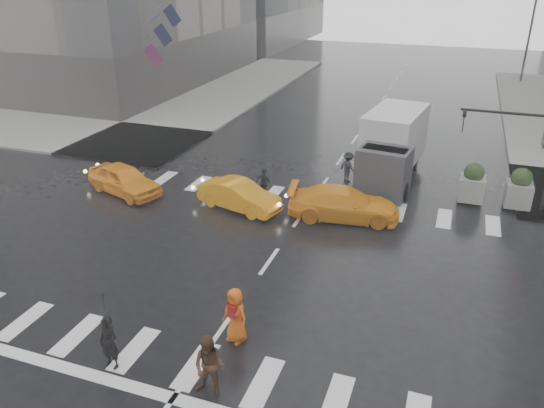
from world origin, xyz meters
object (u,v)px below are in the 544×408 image
at_px(traffic_signal_pole, 530,142).
at_px(taxi_front, 124,179).
at_px(pedestrian_orange, 235,315).
at_px(box_truck, 392,146).
at_px(pedestrian_brown, 210,366).
at_px(taxi_mid, 239,195).

xyz_separation_m(traffic_signal_pole, taxi_front, (-17.80, -4.28, -2.51)).
height_order(pedestrian_orange, box_truck, box_truck).
relative_size(pedestrian_brown, box_truck, 0.28).
bearing_deg(pedestrian_brown, traffic_signal_pole, 59.56).
distance_m(traffic_signal_pole, box_truck, 6.43).
height_order(taxi_mid, box_truck, box_truck).
xyz_separation_m(taxi_mid, box_truck, (5.87, 5.88, 1.18)).
bearing_deg(taxi_mid, box_truck, -30.35).
xyz_separation_m(pedestrian_brown, box_truck, (2.15, 16.63, 0.94)).
bearing_deg(pedestrian_orange, box_truck, 99.51).
bearing_deg(pedestrian_orange, taxi_mid, 131.06).
height_order(traffic_signal_pole, taxi_front, traffic_signal_pole).
height_order(traffic_signal_pole, taxi_mid, traffic_signal_pole).
distance_m(taxi_mid, box_truck, 8.39).
relative_size(taxi_mid, box_truck, 0.61).
height_order(pedestrian_brown, pedestrian_orange, pedestrian_brown).
xyz_separation_m(pedestrian_orange, taxi_front, (-9.41, 8.33, -0.18)).
xyz_separation_m(traffic_signal_pole, pedestrian_orange, (-8.39, -12.61, -2.33)).
relative_size(pedestrian_brown, pedestrian_orange, 1.01).
relative_size(taxi_front, box_truck, 0.64).
distance_m(taxi_front, box_truck, 13.32).
height_order(pedestrian_orange, taxi_mid, pedestrian_orange).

